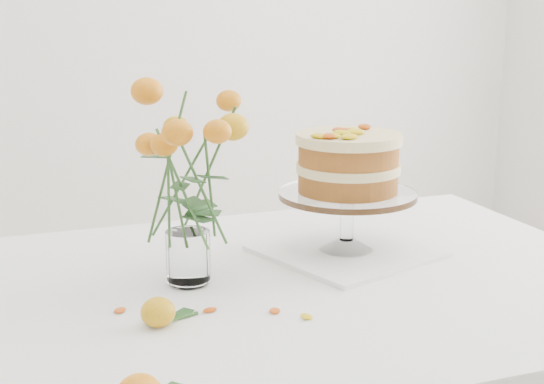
# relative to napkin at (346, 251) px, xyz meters

# --- Properties ---
(table) EXTENTS (1.43, 0.93, 0.76)m
(table) POSITION_rel_napkin_xyz_m (-0.22, -0.10, -0.09)
(table) COLOR tan
(table) RESTS_ON ground
(napkin) EXTENTS (0.38, 0.38, 0.01)m
(napkin) POSITION_rel_napkin_xyz_m (0.00, 0.00, 0.00)
(napkin) COLOR white
(napkin) RESTS_ON table
(cake_stand) EXTENTS (0.28, 0.28, 0.25)m
(cake_stand) POSITION_rel_napkin_xyz_m (0.00, -0.00, 0.17)
(cake_stand) COLOR white
(cake_stand) RESTS_ON napkin
(rose_vase) EXTENTS (0.32, 0.32, 0.40)m
(rose_vase) POSITION_rel_napkin_xyz_m (-0.34, -0.06, 0.23)
(rose_vase) COLOR white
(rose_vase) RESTS_ON table
(loose_rose_near) EXTENTS (0.10, 0.06, 0.05)m
(loose_rose_near) POSITION_rel_napkin_xyz_m (-0.43, -0.23, 0.02)
(loose_rose_near) COLOR gold
(loose_rose_near) RESTS_ON table
(stray_petal_a) EXTENTS (0.03, 0.02, 0.00)m
(stray_petal_a) POSITION_rel_napkin_xyz_m (-0.34, -0.20, -0.00)
(stray_petal_a) COLOR yellow
(stray_petal_a) RESTS_ON table
(stray_petal_b) EXTENTS (0.03, 0.02, 0.00)m
(stray_petal_b) POSITION_rel_napkin_xyz_m (-0.24, -0.24, -0.00)
(stray_petal_b) COLOR yellow
(stray_petal_b) RESTS_ON table
(stray_petal_c) EXTENTS (0.03, 0.02, 0.00)m
(stray_petal_c) POSITION_rel_napkin_xyz_m (-0.20, -0.28, -0.00)
(stray_petal_c) COLOR yellow
(stray_petal_c) RESTS_ON table
(stray_petal_d) EXTENTS (0.03, 0.02, 0.00)m
(stray_petal_d) POSITION_rel_napkin_xyz_m (-0.48, -0.15, -0.00)
(stray_petal_d) COLOR yellow
(stray_petal_d) RESTS_ON table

